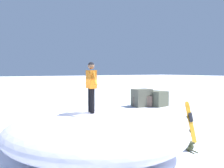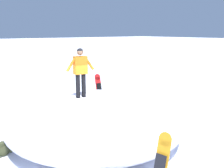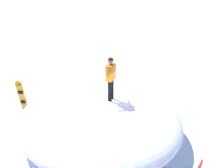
{
  "view_description": "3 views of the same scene",
  "coord_description": "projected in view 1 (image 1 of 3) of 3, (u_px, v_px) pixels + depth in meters",
  "views": [
    {
      "loc": [
        3.96,
        6.44,
        2.76
      ],
      "look_at": [
        -0.14,
        0.01,
        2.34
      ],
      "focal_mm": 38.17,
      "sensor_mm": 36.0,
      "label": 1
    },
    {
      "loc": [
        -6.79,
        4.19,
        3.58
      ],
      "look_at": [
        -0.17,
        -0.97,
        1.89
      ],
      "focal_mm": 42.81,
      "sensor_mm": 36.0,
      "label": 2
    },
    {
      "loc": [
        2.66,
        -8.87,
        6.28
      ],
      "look_at": [
        0.59,
        -0.38,
        2.14
      ],
      "focal_mm": 45.3,
      "sensor_mm": 36.0,
      "label": 3
    }
  ],
  "objects": [
    {
      "name": "backpack_near",
      "position": [
        188.0,
        145.0,
        8.3
      ],
      "size": [
        0.38,
        0.71,
        0.31
      ],
      "color": "#383D23",
      "rests_on": "ground"
    },
    {
      "name": "snow_mound",
      "position": [
        96.0,
        131.0,
        8.04
      ],
      "size": [
        8.37,
        8.32,
        1.45
      ],
      "primitive_type": "ellipsoid",
      "rotation": [
        0.0,
        0.0,
        0.89
      ],
      "color": "white",
      "rests_on": "ground"
    },
    {
      "name": "ground",
      "position": [
        108.0,
        156.0,
        7.7
      ],
      "size": [
        240.0,
        240.0,
        0.0
      ],
      "primitive_type": "plane",
      "color": "white"
    },
    {
      "name": "snowboard_primary_upright",
      "position": [
        190.0,
        121.0,
        9.2
      ],
      "size": [
        0.36,
        0.44,
        1.58
      ],
      "color": "orange",
      "rests_on": "ground"
    },
    {
      "name": "rock_outcrop",
      "position": [
        148.0,
        99.0,
        18.6
      ],
      "size": [
        2.62,
        2.11,
        1.35
      ],
      "color": "#696652",
      "rests_on": "ground"
    },
    {
      "name": "snowboarder_standing",
      "position": [
        91.0,
        83.0,
        7.47
      ],
      "size": [
        0.28,
        0.97,
        1.59
      ],
      "color": "black",
      "rests_on": "snow_mound"
    }
  ]
}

